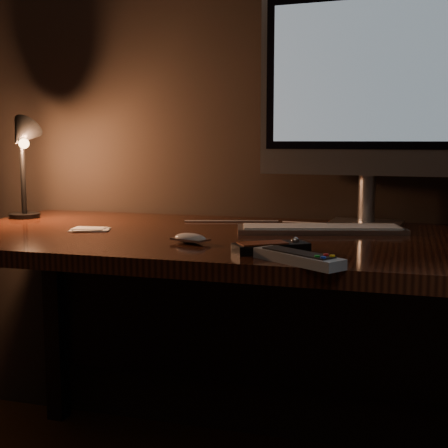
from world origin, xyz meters
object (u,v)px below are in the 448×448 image
(media_remote, at_px, (271,247))
(tv_remote, at_px, (298,258))
(keyboard, at_px, (321,229))
(desk_lamp, at_px, (22,149))
(monitor, at_px, (369,89))
(desk, at_px, (242,277))
(mouse, at_px, (190,240))

(media_remote, distance_m, tv_remote, 0.14)
(keyboard, xyz_separation_m, tv_remote, (0.01, -0.45, 0.00))
(media_remote, distance_m, desk_lamp, 0.95)
(monitor, relative_size, media_remote, 3.81)
(desk, height_order, tv_remote, tv_remote)
(keyboard, distance_m, mouse, 0.39)
(monitor, height_order, keyboard, monitor)
(desk, xyz_separation_m, mouse, (-0.07, -0.23, 0.14))
(tv_remote, bearing_deg, media_remote, 160.25)
(mouse, distance_m, tv_remote, 0.34)
(monitor, bearing_deg, tv_remote, -94.28)
(desk, bearing_deg, desk_lamp, 175.77)
(keyboard, distance_m, desk_lamp, 0.95)
(desk, bearing_deg, tv_remote, -61.13)
(desk_lamp, bearing_deg, monitor, -8.52)
(monitor, height_order, mouse, monitor)
(mouse, distance_m, media_remote, 0.22)
(monitor, bearing_deg, media_remote, -104.63)
(monitor, xyz_separation_m, keyboard, (-0.11, -0.16, -0.38))
(desk, bearing_deg, keyboard, 12.48)
(media_remote, bearing_deg, mouse, 129.44)
(desk, distance_m, tv_remote, 0.48)
(mouse, height_order, tv_remote, tv_remote)
(keyboard, relative_size, mouse, 5.02)
(tv_remote, relative_size, desk_lamp, 0.63)
(monitor, bearing_deg, desk_lamp, -167.34)
(desk, xyz_separation_m, media_remote, (0.14, -0.30, 0.14))
(mouse, bearing_deg, desk_lamp, 175.49)
(mouse, xyz_separation_m, desk_lamp, (-0.65, 0.29, 0.21))
(keyboard, height_order, desk_lamp, desk_lamp)
(desk, distance_m, media_remote, 0.36)
(desk, height_order, keyboard, keyboard)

